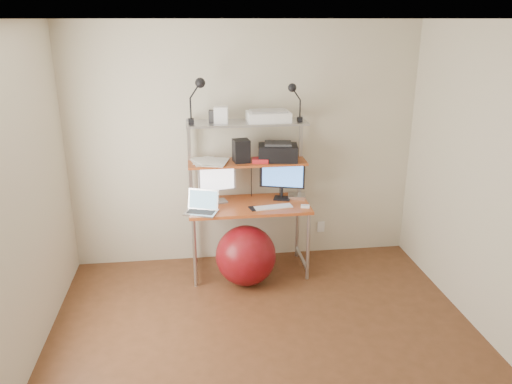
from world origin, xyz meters
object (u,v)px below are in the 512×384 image
printer (278,152)px  monitor_silver (217,180)px  monitor_black (282,177)px  exercise_ball (246,256)px  laptop (202,207)px

printer → monitor_silver: bearing=-171.5°
monitor_silver → printer: 0.67m
monitor_silver → printer: size_ratio=1.03×
monitor_silver → monitor_black: monitor_black is taller
exercise_ball → monitor_black: bearing=42.1°
monitor_black → printer: printer is taller
monitor_silver → monitor_black: 0.66m
laptop → exercise_ball: bearing=5.3°
laptop → monitor_silver: bearing=78.1°
printer → exercise_ball: bearing=-126.6°
printer → exercise_ball: (-0.37, -0.37, -0.94)m
monitor_silver → exercise_ball: (0.24, -0.37, -0.67)m
printer → monitor_black: bearing=14.0°
monitor_black → laptop: 0.89m
monitor_silver → monitor_black: bearing=-12.8°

